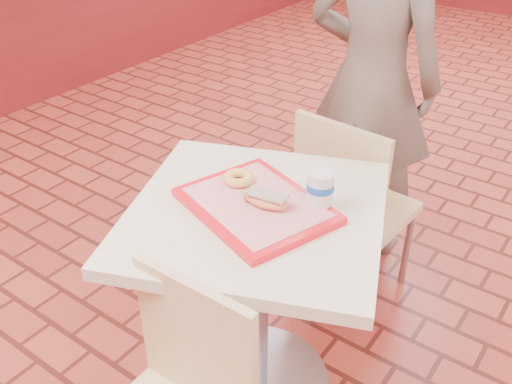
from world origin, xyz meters
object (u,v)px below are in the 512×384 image
Objects in this scene: chair_main_back at (350,202)px; long_john_donut at (266,200)px; main_table at (256,275)px; paper_cup at (320,187)px; serving_tray at (256,206)px; customer at (372,80)px; ring_donut at (238,178)px.

long_john_donut is at bearing 96.28° from chair_main_back.
main_table is 0.38m from paper_cup.
serving_tray is at bearing 93.01° from chair_main_back.
main_table is 1.09m from customer.
customer is (-0.14, 1.04, 0.30)m from main_table.
chair_main_back is at bearing 92.14° from long_john_donut.
chair_main_back is 0.67m from ring_donut.
chair_main_back is 5.90× the size of long_john_donut.
chair_main_back is 0.65m from paper_cup.
customer is 1.05m from serving_tray.
long_john_donut reaches higher than serving_tray.
paper_cup is at bearing 109.31° from chair_main_back.
paper_cup reaches higher than main_table.
customer reaches higher than long_john_donut.
serving_tray is 4.24× the size of paper_cup.
main_table is 1.83× the size of serving_tray.
main_table is 0.27m from serving_tray.
paper_cup is (0.26, 0.05, 0.04)m from ring_donut.
chair_main_back is 2.01× the size of serving_tray.
ring_donut reaches higher than serving_tray.
ring_donut is 0.65× the size of long_john_donut.
chair_main_back reaches higher than main_table.
main_table is 0.32m from ring_donut.
chair_main_back is 9.06× the size of ring_donut.
paper_cup is at bearing 10.48° from ring_donut.
paper_cup is (0.29, -0.93, 0.04)m from customer.
serving_tray is at bearing 92.61° from customer.
customer is 0.98m from ring_donut.
chair_main_back is at bearing 77.85° from ring_donut.
chair_main_back is (0.01, 0.62, -0.05)m from main_table.
customer is 1.05m from long_john_donut.
customer is 0.98m from paper_cup.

